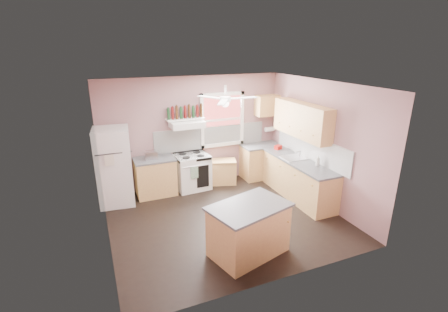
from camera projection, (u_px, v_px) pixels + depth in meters
name	position (u px, v px, depth m)	size (l,w,h in m)	color
floor	(225.00, 218.00, 6.66)	(4.50, 4.50, 0.00)	black
ceiling	(225.00, 85.00, 5.78)	(4.50, 4.50, 0.00)	white
wall_back	(193.00, 132.00, 7.99)	(4.50, 0.05, 2.70)	#8D6466
wall_right	(321.00, 143.00, 7.05)	(0.05, 4.00, 2.70)	#8D6466
wall_left	(99.00, 174.00, 5.39)	(0.05, 4.00, 2.70)	#8D6466
backsplash_back	(211.00, 137.00, 8.17)	(2.90, 0.03, 0.55)	white
backsplash_right	(311.00, 147.00, 7.35)	(0.03, 2.60, 0.55)	white
window_view	(222.00, 120.00, 8.14)	(1.00, 0.02, 1.20)	maroon
window_frame	(222.00, 120.00, 8.12)	(1.16, 0.07, 1.36)	white
refrigerator	(114.00, 167.00, 7.06)	(0.73, 0.71, 1.73)	white
base_cabinet_left	(156.00, 177.00, 7.61)	(0.90, 0.60, 0.86)	tan
counter_left	(154.00, 159.00, 7.47)	(0.92, 0.62, 0.04)	#4B4B4E
toaster	(151.00, 155.00, 7.39)	(0.28, 0.16, 0.18)	silver
stove	(192.00, 172.00, 7.94)	(0.79, 0.64, 0.86)	white
range_hood	(187.00, 124.00, 7.57)	(0.78, 0.50, 0.14)	white
bottle_shelf	(185.00, 119.00, 7.65)	(0.90, 0.26, 0.03)	white
cart	(223.00, 172.00, 8.28)	(0.62, 0.41, 0.62)	tan
base_cabinet_corner	(261.00, 162.00, 8.64)	(1.00, 0.60, 0.86)	tan
base_cabinet_right	(298.00, 179.00, 7.49)	(0.60, 2.20, 0.86)	tan
counter_corner	(261.00, 145.00, 8.49)	(1.02, 0.62, 0.04)	#4B4B4E
counter_right	(299.00, 161.00, 7.34)	(0.62, 2.22, 0.04)	#4B4B4E
sink	(294.00, 158.00, 7.51)	(0.55, 0.45, 0.03)	silver
faucet	(300.00, 154.00, 7.55)	(0.03, 0.03, 0.14)	silver
upper_cabinet_right	(302.00, 120.00, 7.28)	(0.33, 1.80, 0.76)	tan
upper_cabinet_corner	(267.00, 105.00, 8.35)	(0.60, 0.33, 0.52)	tan
paper_towel	(270.00, 129.00, 8.63)	(0.12, 0.12, 0.26)	white
island	(249.00, 231.00, 5.43)	(1.23, 0.77, 0.86)	tan
island_top	(249.00, 207.00, 5.28)	(1.30, 0.85, 0.04)	#4B4B4E
ceiling_fan_hub	(225.00, 99.00, 5.86)	(0.20, 0.20, 0.08)	white
soap_bottle	(318.00, 161.00, 6.98)	(0.09, 0.09, 0.23)	silver
red_caddy	(278.00, 147.00, 8.11)	(0.18, 0.12, 0.10)	#B7150F
wine_bottles	(185.00, 112.00, 7.60)	(0.86, 0.06, 0.31)	#143819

